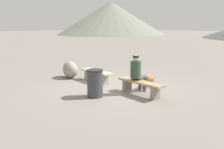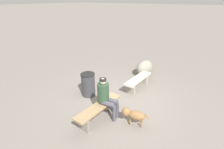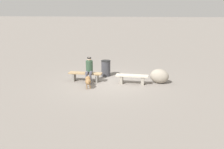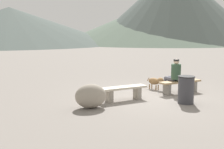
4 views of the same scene
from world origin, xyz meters
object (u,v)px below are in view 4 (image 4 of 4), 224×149
object	(u,v)px
bench_right	(180,84)
dog	(156,81)
trash_bin	(186,90)
seated_person	(174,73)
boulder	(91,96)
bench_left	(124,91)

from	to	relation	value
bench_right	dog	xyz separation A→B (m)	(-0.39, 0.99, -0.00)
dog	trash_bin	world-z (taller)	trash_bin
seated_person	dog	world-z (taller)	seated_person
boulder	seated_person	bearing A→B (deg)	5.18
bench_right	bench_left	bearing A→B (deg)	179.82
bench_left	dog	bearing A→B (deg)	25.38
bench_right	boulder	world-z (taller)	boulder
bench_left	bench_right	world-z (taller)	bench_right
bench_left	trash_bin	distance (m)	2.05
dog	trash_bin	xyz separation A→B (m)	(-0.51, -2.21, 0.11)
seated_person	boulder	xyz separation A→B (m)	(-3.60, -0.33, -0.39)
dog	trash_bin	bearing A→B (deg)	-28.65
dog	boulder	world-z (taller)	boulder
bench_left	dog	size ratio (longest dim) A/B	2.11
boulder	dog	bearing A→B (deg)	19.47
seated_person	dog	distance (m)	1.00
trash_bin	boulder	distance (m)	3.11
bench_right	dog	world-z (taller)	dog
bench_left	boulder	distance (m)	1.43
seated_person	bench_right	bearing A→B (deg)	-27.04
boulder	trash_bin	bearing A→B (deg)	-18.48
bench_right	trash_bin	xyz separation A→B (m)	(-0.90, -1.22, 0.11)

